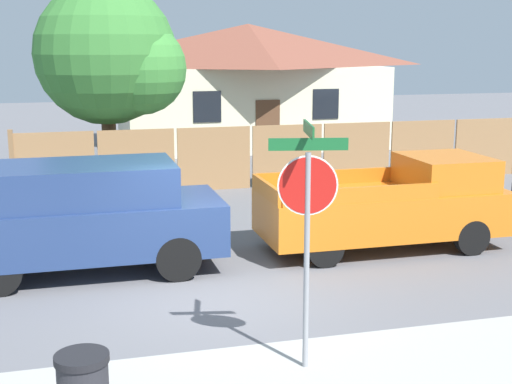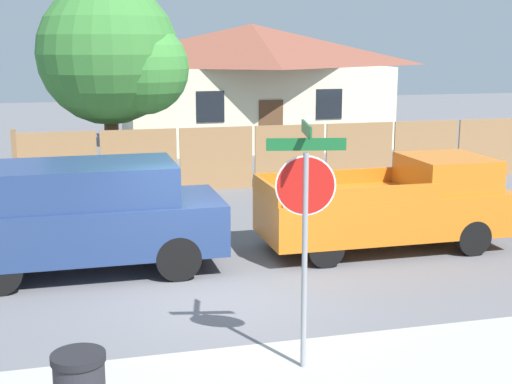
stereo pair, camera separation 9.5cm
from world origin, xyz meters
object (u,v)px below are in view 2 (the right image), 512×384
object	(u,v)px
house	(252,83)
stop_sign	(305,205)
red_suv	(86,214)
orange_pickup	(393,205)
oak_tree	(116,57)

from	to	relation	value
house	stop_sign	distance (m)	20.10
house	red_suv	size ratio (longest dim) A/B	2.24
red_suv	stop_sign	distance (m)	5.40
house	orange_pickup	size ratio (longest dim) A/B	2.19
oak_tree	stop_sign	xyz separation A→B (m)	(1.43, -12.24, -1.52)
red_suv	stop_sign	bearing A→B (deg)	-61.14
oak_tree	red_suv	bearing A→B (deg)	-98.28
house	oak_tree	bearing A→B (deg)	-127.78
oak_tree	red_suv	distance (m)	8.10
oak_tree	orange_pickup	xyz separation A→B (m)	(4.83, -7.60, -2.76)
stop_sign	orange_pickup	bearing A→B (deg)	65.54
red_suv	stop_sign	xyz separation A→B (m)	(2.54, -4.64, 1.05)
red_suv	stop_sign	size ratio (longest dim) A/B	1.53
oak_tree	house	bearing A→B (deg)	52.22
house	stop_sign	bearing A→B (deg)	-102.35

